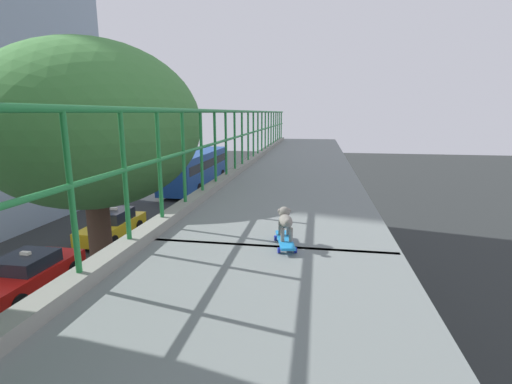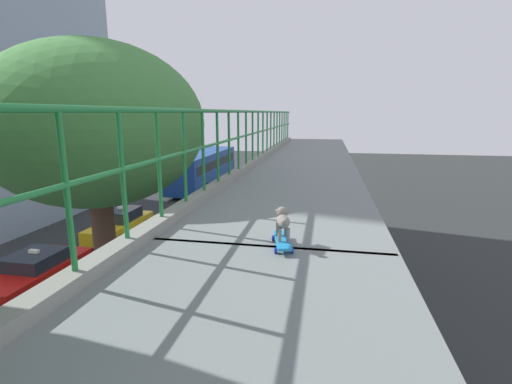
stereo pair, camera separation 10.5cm
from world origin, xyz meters
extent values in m
cube|color=slate|center=(0.98, 0.00, 4.94)|extent=(2.55, 32.29, 0.48)
cube|color=black|center=(0.98, 1.08, 5.19)|extent=(2.50, 0.06, 0.00)
cube|color=gray|center=(-0.25, 0.00, 5.24)|extent=(0.20, 30.68, 0.12)
cylinder|color=#217E3A|center=(-0.25, 0.00, 6.48)|extent=(0.06, 30.68, 0.06)
cylinder|color=#217E3A|center=(-0.25, 0.00, 5.95)|extent=(0.04, 30.68, 0.04)
cylinder|color=#217E3A|center=(-0.25, 0.00, 5.89)|extent=(0.04, 0.04, 1.17)
cylinder|color=#217E3A|center=(-0.25, 0.75, 5.89)|extent=(0.04, 0.04, 1.17)
cylinder|color=#217E3A|center=(-0.25, 1.49, 5.89)|extent=(0.04, 0.04, 1.17)
cylinder|color=#217E3A|center=(-0.25, 2.24, 5.89)|extent=(0.04, 0.04, 1.17)
cylinder|color=#217E3A|center=(-0.25, 2.98, 5.89)|extent=(0.04, 0.04, 1.17)
cylinder|color=#217E3A|center=(-0.25, 3.73, 5.89)|extent=(0.04, 0.04, 1.17)
cylinder|color=#217E3A|center=(-0.25, 4.47, 5.89)|extent=(0.04, 0.04, 1.17)
cylinder|color=#217E3A|center=(-0.25, 5.22, 5.89)|extent=(0.04, 0.04, 1.17)
cylinder|color=#217E3A|center=(-0.25, 5.97, 5.89)|extent=(0.04, 0.04, 1.17)
cylinder|color=#217E3A|center=(-0.25, 6.71, 5.89)|extent=(0.04, 0.04, 1.17)
cylinder|color=#217E3A|center=(-0.25, 7.46, 5.89)|extent=(0.04, 0.04, 1.17)
cylinder|color=#217E3A|center=(-0.25, 8.20, 5.89)|extent=(0.04, 0.04, 1.17)
cylinder|color=#217E3A|center=(-0.25, 8.95, 5.89)|extent=(0.04, 0.04, 1.17)
cylinder|color=#217E3A|center=(-0.25, 9.70, 5.89)|extent=(0.04, 0.04, 1.17)
cylinder|color=#217E3A|center=(-0.25, 10.44, 5.89)|extent=(0.04, 0.04, 1.17)
cylinder|color=#217E3A|center=(-0.25, 11.19, 5.89)|extent=(0.04, 0.04, 1.17)
cylinder|color=#217E3A|center=(-0.25, 11.93, 5.89)|extent=(0.04, 0.04, 1.17)
cylinder|color=#217E3A|center=(-0.25, 12.68, 5.89)|extent=(0.04, 0.04, 1.17)
cylinder|color=#217E3A|center=(-0.25, 13.42, 5.89)|extent=(0.04, 0.04, 1.17)
cylinder|color=#217E3A|center=(-0.25, 14.17, 5.89)|extent=(0.04, 0.04, 1.17)
cylinder|color=#217E3A|center=(-0.25, 14.92, 5.89)|extent=(0.04, 0.04, 1.17)
cube|color=#1C6F34|center=(-5.33, 5.07, 0.53)|extent=(1.61, 4.00, 0.68)
cube|color=#1E232B|center=(-5.33, 4.92, 1.19)|extent=(1.41, 2.07, 0.64)
cylinder|color=black|center=(-4.56, 6.29, 0.31)|extent=(0.20, 0.62, 0.62)
cylinder|color=black|center=(-6.09, 6.29, 0.31)|extent=(0.20, 0.62, 0.62)
cube|color=red|center=(-8.88, 8.69, 0.57)|extent=(1.85, 4.35, 0.68)
cube|color=#1E232B|center=(-8.88, 8.81, 1.16)|extent=(1.58, 1.81, 0.48)
cube|color=silver|center=(-8.88, 8.81, 1.47)|extent=(0.36, 0.16, 0.12)
cylinder|color=black|center=(-7.99, 7.30, 0.35)|extent=(0.22, 0.69, 0.69)
cylinder|color=black|center=(-7.99, 10.08, 0.35)|extent=(0.22, 0.69, 0.69)
cylinder|color=black|center=(-9.76, 10.08, 0.35)|extent=(0.22, 0.69, 0.69)
cube|color=slate|center=(-5.28, 11.49, 0.51)|extent=(1.64, 4.04, 0.57)
cube|color=#1E232B|center=(-5.28, 11.29, 1.06)|extent=(1.42, 2.06, 0.54)
cylinder|color=black|center=(-4.50, 12.69, 0.33)|extent=(0.22, 0.66, 0.66)
cylinder|color=black|center=(-6.06, 12.69, 0.33)|extent=(0.22, 0.66, 0.66)
cylinder|color=black|center=(-4.50, 10.29, 0.33)|extent=(0.22, 0.66, 0.66)
cylinder|color=black|center=(-6.06, 10.29, 0.33)|extent=(0.22, 0.66, 0.66)
cube|color=gold|center=(-9.05, 14.80, 0.53)|extent=(1.65, 4.45, 0.68)
cube|color=#1E232B|center=(-9.05, 15.07, 1.15)|extent=(1.42, 1.93, 0.57)
cube|color=silver|center=(-9.05, 15.07, 1.51)|extent=(0.36, 0.16, 0.12)
cylinder|color=black|center=(-8.26, 13.49, 0.30)|extent=(0.23, 0.61, 0.61)
cylinder|color=black|center=(-9.83, 13.49, 0.30)|extent=(0.23, 0.61, 0.61)
cylinder|color=black|center=(-8.26, 16.10, 0.30)|extent=(0.23, 0.61, 0.61)
cylinder|color=black|center=(-9.83, 16.10, 0.30)|extent=(0.23, 0.61, 0.61)
cube|color=#1D3F95|center=(-5.48, 18.30, 0.62)|extent=(1.65, 3.97, 0.74)
cube|color=#1E232B|center=(-5.48, 18.16, 1.28)|extent=(1.39, 1.82, 0.58)
cylinder|color=black|center=(-4.70, 19.60, 0.35)|extent=(0.21, 0.70, 0.70)
cylinder|color=black|center=(-6.26, 19.60, 0.35)|extent=(0.21, 0.70, 0.70)
cylinder|color=black|center=(-4.70, 17.01, 0.35)|extent=(0.21, 0.70, 0.70)
cylinder|color=black|center=(-6.26, 17.01, 0.35)|extent=(0.21, 0.70, 0.70)
cube|color=navy|center=(-9.04, 28.65, 1.67)|extent=(2.56, 11.73, 2.79)
cube|color=black|center=(-9.04, 28.65, 2.16)|extent=(2.58, 10.79, 0.70)
cylinder|color=black|center=(-7.81, 32.75, 0.48)|extent=(0.28, 0.96, 0.96)
cylinder|color=black|center=(-10.27, 32.75, 0.48)|extent=(0.28, 0.96, 0.96)
cylinder|color=black|center=(-7.81, 25.42, 0.48)|extent=(0.28, 0.96, 0.96)
cylinder|color=black|center=(-10.27, 25.42, 0.48)|extent=(0.28, 0.96, 0.96)
cylinder|color=brown|center=(-2.55, 3.80, 2.58)|extent=(0.42, 0.42, 5.16)
ellipsoid|color=#468541|center=(-2.55, 3.80, 6.23)|extent=(3.91, 3.91, 2.94)
cube|color=#1F89D7|center=(1.17, 1.09, 5.25)|extent=(0.24, 0.54, 0.02)
cylinder|color=#1A27A6|center=(1.21, 1.28, 5.21)|extent=(0.03, 0.06, 0.05)
cylinder|color=#1A27A6|center=(1.06, 1.24, 5.21)|extent=(0.03, 0.06, 0.05)
cylinder|color=#1A27A6|center=(1.28, 0.94, 5.21)|extent=(0.03, 0.06, 0.05)
cylinder|color=#1A27A6|center=(1.13, 0.91, 5.21)|extent=(0.03, 0.06, 0.05)
cylinder|color=gray|center=(1.19, 1.22, 5.33)|extent=(0.04, 0.04, 0.13)
cylinder|color=gray|center=(1.11, 1.21, 5.33)|extent=(0.04, 0.04, 0.13)
cylinder|color=gray|center=(1.23, 1.03, 5.33)|extent=(0.04, 0.04, 0.13)
cylinder|color=gray|center=(1.15, 1.01, 5.33)|extent=(0.04, 0.04, 0.13)
ellipsoid|color=gray|center=(1.17, 1.12, 5.43)|extent=(0.18, 0.29, 0.12)
sphere|color=gray|center=(1.15, 1.23, 5.49)|extent=(0.11, 0.11, 0.11)
ellipsoid|color=slate|center=(1.13, 1.28, 5.48)|extent=(0.05, 0.06, 0.03)
sphere|color=gray|center=(1.19, 1.24, 5.50)|extent=(0.05, 0.05, 0.05)
sphere|color=gray|center=(1.10, 1.22, 5.50)|extent=(0.05, 0.05, 0.05)
sphere|color=gray|center=(1.20, 0.98, 5.47)|extent=(0.06, 0.06, 0.06)
camera|label=1|loc=(1.45, -2.29, 6.45)|focal=26.02mm
camera|label=2|loc=(1.56, -2.27, 6.45)|focal=26.02mm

